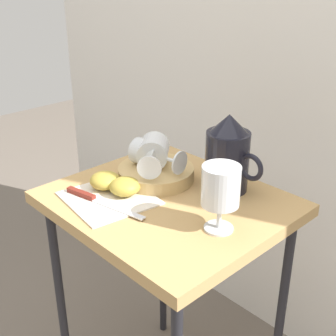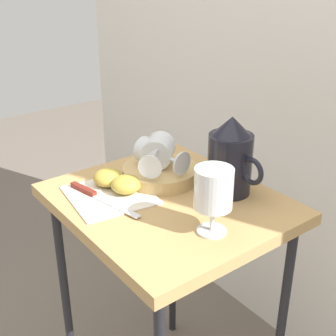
# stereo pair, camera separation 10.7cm
# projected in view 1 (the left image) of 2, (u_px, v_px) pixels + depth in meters

# --- Properties ---
(curtain_drape) EXTENTS (2.40, 0.03, 2.17)m
(curtain_drape) POSITION_uv_depth(u_px,v_px,m) (301.00, 19.00, 1.27)
(curtain_drape) COLOR silver
(curtain_drape) RESTS_ON ground_plane
(table) EXTENTS (0.54, 0.47, 0.71)m
(table) POSITION_uv_depth(u_px,v_px,m) (168.00, 224.00, 1.14)
(table) COLOR tan
(table) RESTS_ON ground_plane
(linen_napkin) EXTENTS (0.23, 0.22, 0.00)m
(linen_napkin) POSITION_uv_depth(u_px,v_px,m) (109.00, 198.00, 1.10)
(linen_napkin) COLOR silver
(linen_napkin) RESTS_ON table
(basket_tray) EXTENTS (0.20, 0.20, 0.03)m
(basket_tray) POSITION_uv_depth(u_px,v_px,m) (156.00, 173.00, 1.19)
(basket_tray) COLOR tan
(basket_tray) RESTS_ON table
(pitcher) EXTENTS (0.16, 0.11, 0.20)m
(pitcher) POSITION_uv_depth(u_px,v_px,m) (227.00, 160.00, 1.12)
(pitcher) COLOR black
(pitcher) RESTS_ON table
(wine_glass_upright) EXTENTS (0.08, 0.08, 0.15)m
(wine_glass_upright) POSITION_uv_depth(u_px,v_px,m) (221.00, 189.00, 0.94)
(wine_glass_upright) COLOR silver
(wine_glass_upright) RESTS_ON table
(wine_glass_tipped_near) EXTENTS (0.15, 0.09, 0.07)m
(wine_glass_tipped_near) POSITION_uv_depth(u_px,v_px,m) (150.00, 154.00, 1.18)
(wine_glass_tipped_near) COLOR silver
(wine_glass_tipped_near) RESTS_ON basket_tray
(wine_glass_tipped_far) EXTENTS (0.15, 0.15, 0.08)m
(wine_glass_tipped_far) POSITION_uv_depth(u_px,v_px,m) (153.00, 152.00, 1.18)
(wine_glass_tipped_far) COLOR silver
(wine_glass_tipped_far) RESTS_ON basket_tray
(apple_half_left) EXTENTS (0.08, 0.08, 0.04)m
(apple_half_left) POSITION_uv_depth(u_px,v_px,m) (105.00, 180.00, 1.14)
(apple_half_left) COLOR #B29938
(apple_half_left) RESTS_ON linen_napkin
(apple_half_right) EXTENTS (0.08, 0.08, 0.04)m
(apple_half_right) POSITION_uv_depth(u_px,v_px,m) (125.00, 186.00, 1.11)
(apple_half_right) COLOR #B29938
(apple_half_right) RESTS_ON linen_napkin
(knife) EXTENTS (0.23, 0.06, 0.01)m
(knife) POSITION_uv_depth(u_px,v_px,m) (93.00, 198.00, 1.09)
(knife) COLOR silver
(knife) RESTS_ON linen_napkin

